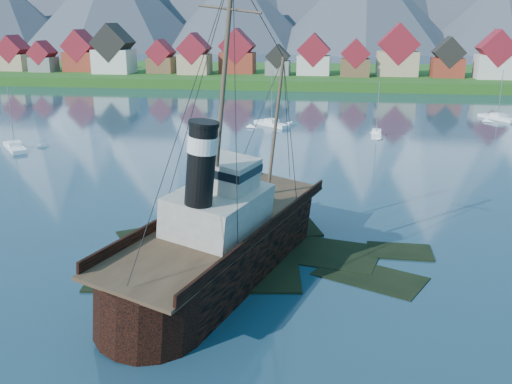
# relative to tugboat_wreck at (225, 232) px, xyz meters

# --- Properties ---
(ground) EXTENTS (1400.00, 1400.00, 0.00)m
(ground) POSITION_rel_tugboat_wreck_xyz_m (0.66, 0.78, -3.26)
(ground) COLOR #183445
(ground) RESTS_ON ground
(shoal) EXTENTS (31.71, 21.24, 1.14)m
(shoal) POSITION_rel_tugboat_wreck_xyz_m (2.43, 2.93, -3.61)
(shoal) COLOR black
(shoal) RESTS_ON ground
(shore_bank) EXTENTS (600.00, 80.00, 3.20)m
(shore_bank) POSITION_rel_tugboat_wreck_xyz_m (0.66, 170.78, -3.26)
(shore_bank) COLOR #1A4D16
(shore_bank) RESTS_ON ground
(seawall) EXTENTS (600.00, 2.50, 2.00)m
(seawall) POSITION_rel_tugboat_wreck_xyz_m (0.66, 132.78, -3.26)
(seawall) COLOR #3F3D38
(seawall) RESTS_ON ground
(town) EXTENTS (250.96, 16.69, 17.30)m
(town) POSITION_rel_tugboat_wreck_xyz_m (-32.46, 152.97, 5.72)
(town) COLOR maroon
(town) RESTS_ON ground
(tugboat_wreck) EXTENTS (7.64, 32.93, 26.10)m
(tugboat_wreck) POSITION_rel_tugboat_wreck_xyz_m (0.00, 0.00, 0.00)
(tugboat_wreck) COLOR black
(tugboat_wreck) RESTS_ON ground
(sailboat_a) EXTENTS (7.68, 8.32, 11.08)m
(sailboat_a) POSITION_rel_tugboat_wreck_xyz_m (-45.32, 41.58, -3.02)
(sailboat_a) COLOR white
(sailboat_a) RESTS_ON ground
(sailboat_c) EXTENTS (8.29, 7.86, 11.78)m
(sailboat_c) POSITION_rel_tugboat_wreck_xyz_m (-4.97, 70.60, -3.00)
(sailboat_c) COLOR white
(sailboat_c) RESTS_ON ground
(sailboat_e) EXTENTS (7.15, 9.55, 11.27)m
(sailboat_e) POSITION_rel_tugboat_wreck_xyz_m (43.48, 86.26, -3.02)
(sailboat_e) COLOR white
(sailboat_e) RESTS_ON ground
(sailboat_f) EXTENTS (2.14, 7.16, 10.63)m
(sailboat_f) POSITION_rel_tugboat_wreck_xyz_m (16.04, 62.91, -3.01)
(sailboat_f) COLOR white
(sailboat_f) RESTS_ON ground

